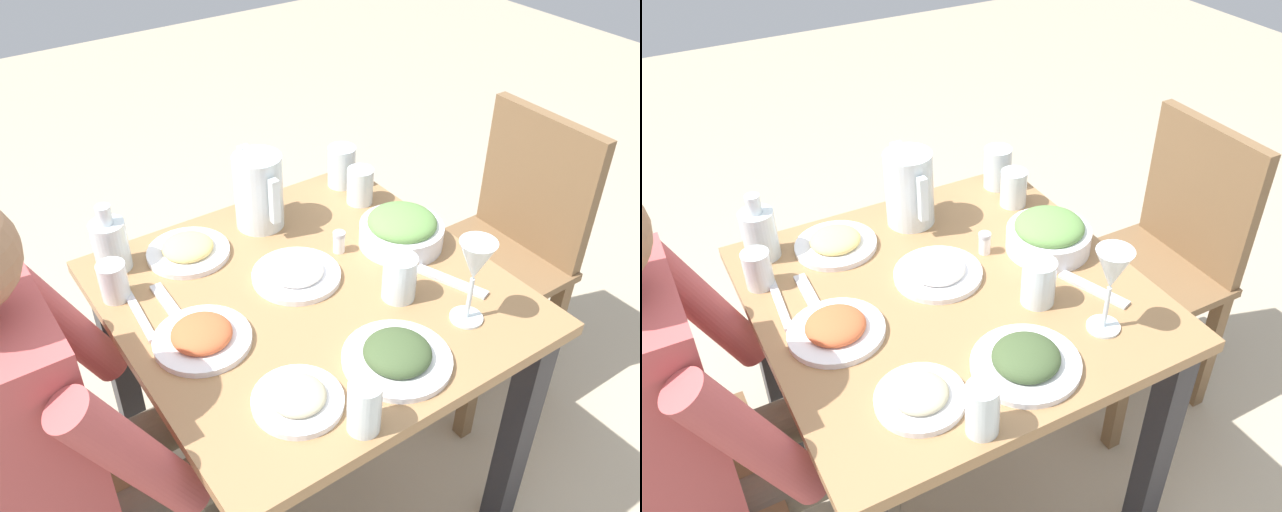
{
  "view_description": "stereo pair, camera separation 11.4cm",
  "coord_description": "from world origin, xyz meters",
  "views": [
    {
      "loc": [
        0.97,
        -0.64,
        1.67
      ],
      "look_at": [
        -0.04,
        0.05,
        0.78
      ],
      "focal_mm": 38.18,
      "sensor_mm": 36.0,
      "label": 1
    },
    {
      "loc": [
        1.03,
        -0.54,
        1.67
      ],
      "look_at": [
        -0.04,
        0.05,
        0.78
      ],
      "focal_mm": 38.18,
      "sensor_mm": 36.0,
      "label": 2
    }
  ],
  "objects": [
    {
      "name": "ground_plane",
      "position": [
        0.0,
        0.0,
        0.0
      ],
      "size": [
        8.0,
        8.0,
        0.0
      ],
      "primitive_type": "plane",
      "color": "tan"
    },
    {
      "name": "dining_table",
      "position": [
        0.0,
        0.0,
        0.59
      ],
      "size": [
        0.82,
        0.82,
        0.72
      ],
      "color": "#997047",
      "rests_on": "ground_plane"
    },
    {
      "name": "chair_far",
      "position": [
        -0.08,
        0.74,
        0.5
      ],
      "size": [
        0.4,
        0.4,
        0.89
      ],
      "color": "brown",
      "rests_on": "ground_plane"
    },
    {
      "name": "diner_near",
      "position": [
        0.02,
        -0.54,
        0.65
      ],
      "size": [
        0.48,
        0.53,
        1.18
      ],
      "color": "#B24C4C",
      "rests_on": "ground_plane"
    },
    {
      "name": "water_pitcher",
      "position": [
        -0.29,
        0.04,
        0.82
      ],
      "size": [
        0.16,
        0.12,
        0.19
      ],
      "color": "silver",
      "rests_on": "dining_table"
    },
    {
      "name": "salad_bowl",
      "position": [
        -0.03,
        0.28,
        0.76
      ],
      "size": [
        0.2,
        0.2,
        0.09
      ],
      "color": "white",
      "rests_on": "dining_table"
    },
    {
      "name": "plate_fries",
      "position": [
        -0.27,
        -0.16,
        0.74
      ],
      "size": [
        0.19,
        0.19,
        0.04
      ],
      "color": "white",
      "rests_on": "dining_table"
    },
    {
      "name": "plate_rice_curry",
      "position": [
        0.01,
        -0.27,
        0.74
      ],
      "size": [
        0.2,
        0.2,
        0.05
      ],
      "color": "white",
      "rests_on": "dining_table"
    },
    {
      "name": "plate_yoghurt",
      "position": [
        -0.06,
        0.0,
        0.74
      ],
      "size": [
        0.2,
        0.2,
        0.04
      ],
      "color": "white",
      "rests_on": "dining_table"
    },
    {
      "name": "plate_beans",
      "position": [
        0.25,
        -0.2,
        0.74
      ],
      "size": [
        0.17,
        0.17,
        0.04
      ],
      "color": "white",
      "rests_on": "dining_table"
    },
    {
      "name": "plate_dolmas",
      "position": [
        0.27,
        0.02,
        0.74
      ],
      "size": [
        0.22,
        0.22,
        0.05
      ],
      "color": "white",
      "rests_on": "dining_table"
    },
    {
      "name": "water_glass_far_right",
      "position": [
        -0.22,
        -0.36,
        0.77
      ],
      "size": [
        0.06,
        0.06,
        0.09
      ],
      "primitive_type": "cylinder",
      "color": "silver",
      "rests_on": "dining_table"
    },
    {
      "name": "water_glass_far_left",
      "position": [
        0.12,
        0.15,
        0.77
      ],
      "size": [
        0.07,
        0.07,
        0.1
      ],
      "primitive_type": "cylinder",
      "color": "silver",
      "rests_on": "dining_table"
    },
    {
      "name": "water_glass_by_pitcher",
      "position": [
        -0.34,
        0.33,
        0.78
      ],
      "size": [
        0.07,
        0.07,
        0.11
      ],
      "primitive_type": "cylinder",
      "color": "silver",
      "rests_on": "dining_table"
    },
    {
      "name": "water_glass_center",
      "position": [
        -0.24,
        0.31,
        0.77
      ],
      "size": [
        0.07,
        0.07,
        0.1
      ],
      "primitive_type": "cylinder",
      "color": "silver",
      "rests_on": "dining_table"
    },
    {
      "name": "water_glass_near_left",
      "position": [
        0.36,
        -0.13,
        0.78
      ],
      "size": [
        0.06,
        0.06,
        0.11
      ],
      "primitive_type": "cylinder",
      "color": "silver",
      "rests_on": "dining_table"
    },
    {
      "name": "wine_glass",
      "position": [
        0.26,
        0.22,
        0.86
      ],
      "size": [
        0.08,
        0.08,
        0.2
      ],
      "color": "silver",
      "rests_on": "dining_table"
    },
    {
      "name": "oil_carafe",
      "position": [
        -0.33,
        -0.32,
        0.78
      ],
      "size": [
        0.08,
        0.08,
        0.16
      ],
      "color": "silver",
      "rests_on": "dining_table"
    },
    {
      "name": "salt_shaker",
      "position": [
        -0.09,
        0.14,
        0.75
      ],
      "size": [
        0.03,
        0.03,
        0.05
      ],
      "color": "white",
      "rests_on": "dining_table"
    },
    {
      "name": "fork_near",
      "position": [
        0.15,
        0.28,
        0.73
      ],
      "size": [
        0.17,
        0.08,
        0.01
      ],
      "primitive_type": "cube",
      "rotation": [
        0.0,
        0.0,
        0.35
      ],
      "color": "silver",
      "rests_on": "dining_table"
    },
    {
      "name": "knife_near",
      "position": [
        -0.14,
        -0.34,
        0.73
      ],
      "size": [
        0.19,
        0.03,
        0.01
      ],
      "primitive_type": "cube",
      "rotation": [
        0.0,
        0.0,
        -0.07
      ],
      "color": "silver",
      "rests_on": "dining_table"
    },
    {
      "name": "fork_far",
      "position": [
        -0.12,
        -0.28,
        0.73
      ],
      "size": [
        0.17,
        0.03,
        0.01
      ],
      "primitive_type": "cube",
      "rotation": [
        0.0,
        0.0,
        -0.02
      ],
      "color": "silver",
      "rests_on": "dining_table"
    }
  ]
}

